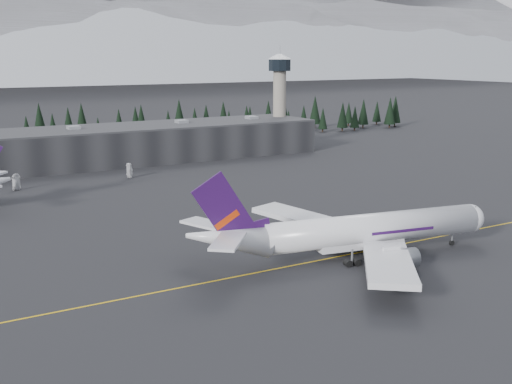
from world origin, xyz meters
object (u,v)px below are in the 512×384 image
terminal (103,145)px  jet_main (348,232)px  control_tower (280,90)px  gse_vehicle_a (16,188)px  gse_vehicle_b (130,175)px

terminal → jet_main: size_ratio=2.62×
terminal → jet_main: (5.91, -128.49, -1.19)m
terminal → control_tower: bearing=2.3°
control_tower → jet_main: bearing=-117.7°
terminal → gse_vehicle_a: terminal is taller
jet_main → gse_vehicle_b: jet_main is taller
control_tower → gse_vehicle_a: control_tower is taller
gse_vehicle_a → gse_vehicle_b: bearing=-19.4°
terminal → jet_main: jet_main is taller
terminal → gse_vehicle_a: bearing=-137.5°
gse_vehicle_b → terminal: bearing=160.0°
control_tower → gse_vehicle_a: 118.36m
terminal → gse_vehicle_b: size_ratio=34.02×
jet_main → gse_vehicle_a: bearing=123.7°
jet_main → gse_vehicle_a: (-41.48, 95.87, -4.44)m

